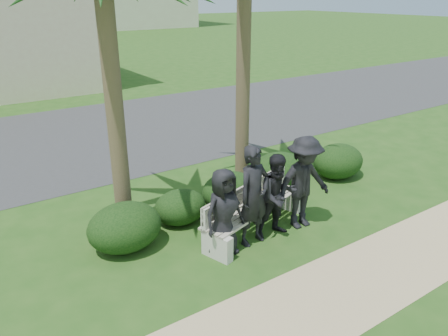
{
  "coord_description": "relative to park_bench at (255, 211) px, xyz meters",
  "views": [
    {
      "loc": [
        -3.99,
        -5.34,
        4.24
      ],
      "look_at": [
        0.33,
        1.0,
        1.15
      ],
      "focal_mm": 35.0,
      "sensor_mm": 36.0,
      "label": 1
    }
  ],
  "objects": [
    {
      "name": "man_d",
      "position": [
        0.84,
        -0.37,
        0.52
      ],
      "size": [
        1.23,
        0.77,
        1.83
      ],
      "primitive_type": "imported",
      "rotation": [
        0.0,
        0.0,
        -0.08
      ],
      "color": "black",
      "rests_on": "ground"
    },
    {
      "name": "man_b",
      "position": [
        -0.3,
        -0.31,
        0.53
      ],
      "size": [
        0.72,
        0.52,
        1.84
      ],
      "primitive_type": "imported",
      "rotation": [
        0.0,
        0.0,
        0.12
      ],
      "color": "black",
      "rests_on": "ground"
    },
    {
      "name": "hedge_b",
      "position": [
        -2.28,
        0.81,
        0.04
      ],
      "size": [
        1.32,
        1.09,
        0.86
      ],
      "primitive_type": "ellipsoid",
      "color": "black",
      "rests_on": "ground"
    },
    {
      "name": "man_c",
      "position": [
        0.24,
        -0.34,
        0.4
      ],
      "size": [
        0.85,
        0.71,
        1.59
      ],
      "primitive_type": "imported",
      "rotation": [
        0.0,
        0.0,
        -0.15
      ],
      "color": "black",
      "rests_on": "ground"
    },
    {
      "name": "hedge_e",
      "position": [
        1.65,
        1.24,
        0.04
      ],
      "size": [
        1.34,
        1.11,
        0.87
      ],
      "primitive_type": "ellipsoid",
      "color": "black",
      "rests_on": "ground"
    },
    {
      "name": "hedge_f",
      "position": [
        3.3,
        0.94,
        0.03
      ],
      "size": [
        1.3,
        1.08,
        0.85
      ],
      "primitive_type": "ellipsoid",
      "color": "black",
      "rests_on": "ground"
    },
    {
      "name": "park_bench",
      "position": [
        0.0,
        0.0,
        0.0
      ],
      "size": [
        2.66,
        1.27,
        0.88
      ],
      "rotation": [
        0.0,
        0.0,
        0.29
      ],
      "color": "gray",
      "rests_on": "ground"
    },
    {
      "name": "hedge_d",
      "position": [
        0.15,
        1.05,
        0.0
      ],
      "size": [
        1.23,
        1.01,
        0.8
      ],
      "primitive_type": "ellipsoid",
      "color": "black",
      "rests_on": "ground"
    },
    {
      "name": "asphalt_street",
      "position": [
        -0.63,
        7.61,
        -0.4
      ],
      "size": [
        160.0,
        8.0,
        0.01
      ],
      "primitive_type": "cube",
      "color": "#2D2D30",
      "rests_on": "ground"
    },
    {
      "name": "man_a",
      "position": [
        -0.94,
        -0.31,
        0.39
      ],
      "size": [
        0.81,
        0.57,
        1.57
      ],
      "primitive_type": "imported",
      "rotation": [
        0.0,
        0.0,
        0.1
      ],
      "color": "black",
      "rests_on": "ground"
    },
    {
      "name": "footpath",
      "position": [
        -0.63,
        -2.19,
        -0.4
      ],
      "size": [
        30.0,
        1.6,
        0.01
      ],
      "primitive_type": "cube",
      "color": "tan",
      "rests_on": "ground"
    },
    {
      "name": "hedge_c",
      "position": [
        -1.02,
        1.09,
        -0.05
      ],
      "size": [
        1.05,
        0.87,
        0.68
      ],
      "primitive_type": "ellipsoid",
      "color": "black",
      "rests_on": "ground"
    },
    {
      "name": "ground",
      "position": [
        -0.63,
        -0.39,
        -0.4
      ],
      "size": [
        160.0,
        160.0,
        0.0
      ],
      "primitive_type": "plane",
      "color": "#204A15",
      "rests_on": "ground"
    }
  ]
}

